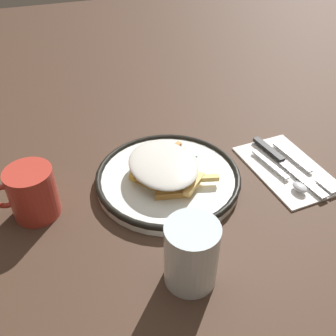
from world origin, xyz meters
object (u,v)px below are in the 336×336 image
object	(u,v)px
spoon	(288,178)
coffee_mug	(32,193)
water_glass	(191,254)
fries_heap	(165,166)
knife	(281,160)
plate	(168,178)
fork	(303,166)
napkin	(287,168)

from	to	relation	value
spoon	coffee_mug	size ratio (longest dim) A/B	1.38
coffee_mug	spoon	bearing A→B (deg)	171.01
spoon	water_glass	size ratio (longest dim) A/B	1.42
spoon	water_glass	xyz separation A→B (m)	(0.26, 0.14, 0.04)
fries_heap	knife	bearing A→B (deg)	175.37
plate	spoon	bearing A→B (deg)	161.54
knife	fork	bearing A→B (deg)	136.45
fries_heap	napkin	distance (m)	0.25
napkin	water_glass	xyz separation A→B (m)	(0.28, 0.18, 0.05)
fork	coffee_mug	size ratio (longest dim) A/B	1.60
plate	fork	xyz separation A→B (m)	(-0.27, 0.05, -0.00)
coffee_mug	plate	bearing A→B (deg)	179.89
fork	coffee_mug	xyz separation A→B (m)	(0.52, -0.05, 0.04)
fries_heap	fork	world-z (taller)	fries_heap
fork	knife	size ratio (longest dim) A/B	0.84
knife	coffee_mug	xyz separation A→B (m)	(0.48, -0.02, 0.04)
fork	coffee_mug	distance (m)	0.52
knife	coffee_mug	distance (m)	0.49
knife	spoon	world-z (taller)	spoon
plate	fork	bearing A→B (deg)	169.37
fries_heap	coffee_mug	distance (m)	0.24
plate	fries_heap	bearing A→B (deg)	1.83
knife	water_glass	distance (m)	0.34
knife	water_glass	size ratio (longest dim) A/B	1.96
plate	spoon	size ratio (longest dim) A/B	1.83
fork	water_glass	size ratio (longest dim) A/B	1.64
water_glass	coffee_mug	size ratio (longest dim) A/B	0.98
plate	coffee_mug	world-z (taller)	coffee_mug
fork	spoon	world-z (taller)	spoon
spoon	water_glass	world-z (taller)	water_glass
fork	spoon	xyz separation A→B (m)	(0.05, 0.02, 0.00)
napkin	water_glass	bearing A→B (deg)	32.17
fries_heap	water_glass	xyz separation A→B (m)	(0.03, 0.21, 0.01)
plate	napkin	xyz separation A→B (m)	(-0.24, 0.04, -0.01)
fries_heap	napkin	size ratio (longest dim) A/B	0.80
fries_heap	napkin	bearing A→B (deg)	171.15
plate	knife	world-z (taller)	plate
knife	spoon	size ratio (longest dim) A/B	1.38
knife	plate	bearing A→B (deg)	-4.80
fries_heap	coffee_mug	size ratio (longest dim) A/B	1.51
plate	knife	distance (m)	0.24
fries_heap	coffee_mug	world-z (taller)	coffee_mug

